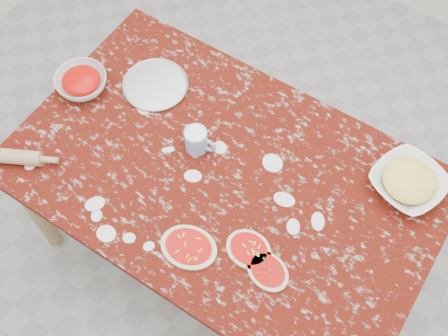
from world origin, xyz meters
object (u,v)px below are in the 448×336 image
Objects in this scene: worktable at (224,185)px; sauce_bowl at (82,82)px; pizza_tray at (155,85)px; flour_mug at (197,140)px; cheese_bowl at (408,183)px; rolling_pin at (3,156)px.

worktable is 0.72m from sauce_bowl.
flour_mug is at bearing -25.65° from pizza_tray.
sauce_bowl is at bearing 177.77° from worktable.
cheese_bowl is 1.98× the size of flour_mug.
sauce_bowl is 1.61× the size of flour_mug.
cheese_bowl is 0.80m from flour_mug.
sauce_bowl reaches higher than cheese_bowl.
rolling_pin reaches higher than pizza_tray.
sauce_bowl is at bearing -178.27° from flour_mug.
worktable is at bearing -2.23° from sauce_bowl.
flour_mug is at bearing 37.33° from rolling_pin.
rolling_pin is at bearing -114.45° from pizza_tray.
sauce_bowl is 0.43m from rolling_pin.
worktable is at bearing -22.76° from pizza_tray.
sauce_bowl is 0.81× the size of cheese_bowl.
cheese_bowl reaches higher than pizza_tray.
rolling_pin is (-1.33, -0.72, -0.00)m from cheese_bowl.
worktable is 0.69m from cheese_bowl.
flour_mug reaches higher than cheese_bowl.
sauce_bowl is (-0.25, -0.17, 0.03)m from pizza_tray.
pizza_tray is at bearing 65.55° from rolling_pin.
cheese_bowl reaches higher than worktable.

